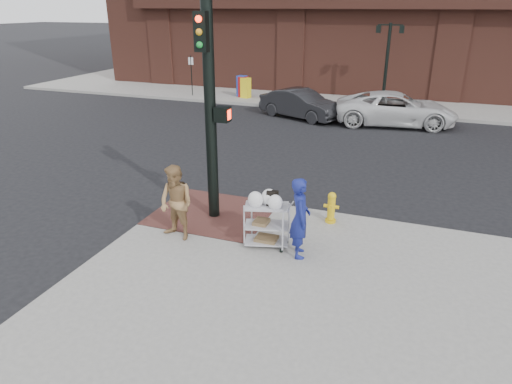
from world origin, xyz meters
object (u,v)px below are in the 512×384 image
at_px(lamp_post, 387,55).
at_px(pedestrian_tan, 176,203).
at_px(minivan_white, 396,109).
at_px(sedan_dark, 301,104).
at_px(utility_cart, 267,221).
at_px(woman_blue, 300,218).
at_px(fire_hydrant, 331,207).
at_px(traffic_signal_pole, 211,108).

distance_m(lamp_post, pedestrian_tan, 16.84).
bearing_deg(minivan_white, sedan_dark, 83.57).
distance_m(pedestrian_tan, utility_cart, 2.00).
relative_size(woman_blue, sedan_dark, 0.42).
bearing_deg(fire_hydrant, woman_blue, -99.89).
xyz_separation_m(traffic_signal_pole, fire_hydrant, (2.75, 0.65, -2.29)).
distance_m(woman_blue, minivan_white, 12.79).
bearing_deg(fire_hydrant, sedan_dark, 108.63).
relative_size(traffic_signal_pole, woman_blue, 2.95).
xyz_separation_m(traffic_signal_pole, utility_cart, (1.68, -0.96, -2.11)).
distance_m(lamp_post, fire_hydrant, 14.73).
xyz_separation_m(sedan_dark, fire_hydrant, (3.66, -10.84, -0.13)).
bearing_deg(utility_cart, traffic_signal_pole, 150.28).
height_order(lamp_post, minivan_white, lamp_post).
bearing_deg(utility_cart, fire_hydrant, 56.45).
distance_m(traffic_signal_pole, fire_hydrant, 3.63).
relative_size(pedestrian_tan, utility_cart, 1.33).
height_order(traffic_signal_pole, minivan_white, traffic_signal_pole).
xyz_separation_m(woman_blue, utility_cart, (-0.76, 0.15, -0.28)).
bearing_deg(fire_hydrant, minivan_white, 86.74).
height_order(pedestrian_tan, sedan_dark, pedestrian_tan).
relative_size(sedan_dark, utility_cart, 3.20).
bearing_deg(lamp_post, minivan_white, -75.97).
relative_size(woman_blue, fire_hydrant, 2.22).
height_order(lamp_post, utility_cart, lamp_post).
bearing_deg(sedan_dark, utility_cart, -145.62).
xyz_separation_m(traffic_signal_pole, minivan_white, (3.37, 11.64, -2.11)).
bearing_deg(sedan_dark, traffic_signal_pole, -152.85).
relative_size(traffic_signal_pole, fire_hydrant, 6.54).
xyz_separation_m(lamp_post, woman_blue, (-0.04, -16.34, -1.62)).
height_order(lamp_post, sedan_dark, lamp_post).
relative_size(sedan_dark, minivan_white, 0.78).
height_order(woman_blue, pedestrian_tan, woman_blue).
distance_m(lamp_post, sedan_dark, 5.41).
height_order(traffic_signal_pole, sedan_dark, traffic_signal_pole).
bearing_deg(pedestrian_tan, lamp_post, 94.19).
distance_m(sedan_dark, fire_hydrant, 11.44).
distance_m(traffic_signal_pole, woman_blue, 3.25).
bearing_deg(fire_hydrant, pedestrian_tan, -147.15).
bearing_deg(minivan_white, utility_cart, 163.90).
xyz_separation_m(woman_blue, sedan_dark, (-3.35, 12.60, -0.33)).
relative_size(sedan_dark, fire_hydrant, 5.29).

